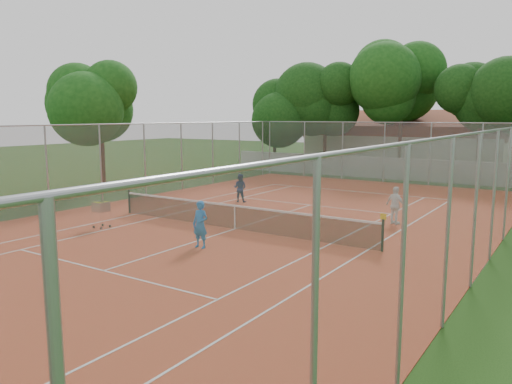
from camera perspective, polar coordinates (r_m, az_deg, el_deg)
The scene contains 12 objects.
ground at distance 19.60m, azimuth -2.43°, elevation -4.31°, with size 120.00×120.00×0.00m, color #18370F.
court_pad at distance 19.60m, azimuth -2.43°, elevation -4.28°, with size 18.00×34.00×0.02m, color #BC4324.
court_lines at distance 19.60m, azimuth -2.43°, elevation -4.25°, with size 10.98×23.78×0.01m, color white.
tennis_net at distance 19.49m, azimuth -2.44°, elevation -2.85°, with size 11.88×0.10×0.98m, color black.
perimeter_fence at distance 19.25m, azimuth -2.46°, elevation 1.50°, with size 18.00×34.00×4.00m, color slate.
boundary_wall at distance 36.42m, azimuth 15.39°, elevation 2.60°, with size 26.00×0.30×1.50m, color silver.
clubhouse at distance 46.44m, azimuth 16.99°, elevation 5.57°, with size 16.40×9.00×4.40m, color beige.
tropical_trees at distance 39.11m, azimuth 17.03°, elevation 9.17°, with size 29.00×19.00×10.00m, color black.
player_near at distance 16.79m, azimuth -6.38°, elevation -3.71°, with size 0.58×0.38×1.59m, color blue.
player_far_left at distance 25.63m, azimuth -1.84°, elevation 0.47°, with size 0.71×0.55×1.46m, color #191C4D.
player_far_right at distance 21.11m, azimuth 15.66°, elevation -1.49°, with size 0.91×0.38×1.55m, color white.
ball_hopper at distance 20.57m, azimuth -17.27°, elevation -2.38°, with size 0.55×0.55×1.15m, color silver.
Camera 1 is at (11.22, -15.46, 4.39)m, focal length 35.00 mm.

